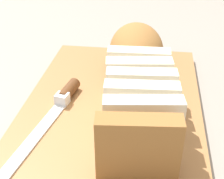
# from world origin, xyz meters

# --- Properties ---
(ground_plane) EXTENTS (3.00, 3.00, 0.00)m
(ground_plane) POSITION_xyz_m (0.00, 0.00, 0.00)
(ground_plane) COLOR gray
(cutting_board) EXTENTS (0.47, 0.30, 0.02)m
(cutting_board) POSITION_xyz_m (0.00, 0.00, 0.01)
(cutting_board) COLOR #9E6B3D
(cutting_board) RESTS_ON ground_plane
(bread_loaf) EXTENTS (0.40, 0.14, 0.09)m
(bread_loaf) POSITION_xyz_m (-0.04, 0.04, 0.07)
(bread_loaf) COLOR #996633
(bread_loaf) RESTS_ON cutting_board
(bread_knife) EXTENTS (0.29, 0.06, 0.02)m
(bread_knife) POSITION_xyz_m (0.03, -0.09, 0.03)
(bread_knife) COLOR silver
(bread_knife) RESTS_ON cutting_board
(crumb_near_knife) EXTENTS (0.01, 0.01, 0.01)m
(crumb_near_knife) POSITION_xyz_m (-0.02, 0.03, 0.02)
(crumb_near_knife) COLOR #A8753D
(crumb_near_knife) RESTS_ON cutting_board
(crumb_near_loaf) EXTENTS (0.01, 0.01, 0.01)m
(crumb_near_loaf) POSITION_xyz_m (-0.06, 0.06, 0.02)
(crumb_near_loaf) COLOR #A8753D
(crumb_near_loaf) RESTS_ON cutting_board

